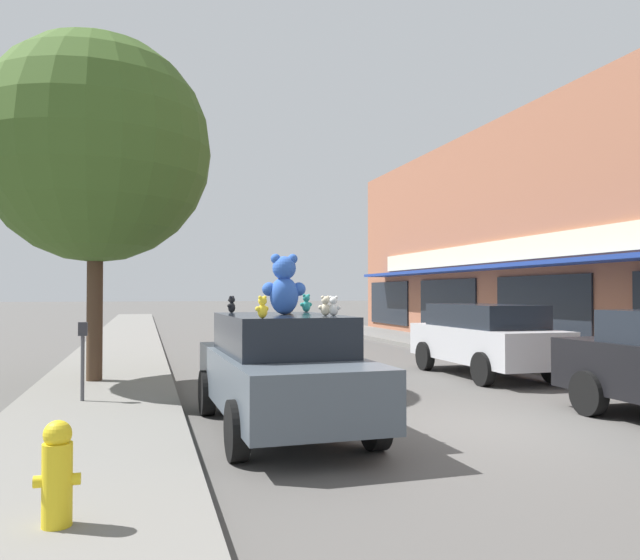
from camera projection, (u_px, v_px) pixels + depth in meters
ground_plane at (483, 426)px, 8.82m from camera, size 260.00×260.00×0.00m
sidewalk_near at (80, 446)px, 7.37m from camera, size 2.58×90.00×0.14m
plush_art_car at (280, 369)px, 8.56m from camera, size 1.96×4.50×1.59m
teddy_bear_giant at (284, 285)px, 8.69m from camera, size 0.63×0.41×0.85m
teddy_bear_brown at (289, 303)px, 9.24m from camera, size 0.24×0.16×0.32m
teddy_bear_cream at (325, 306)px, 8.19m from camera, size 0.19×0.12×0.26m
teddy_bear_yellow at (262, 307)px, 7.39m from camera, size 0.20×0.17×0.27m
teddy_bear_green at (287, 302)px, 9.43m from camera, size 0.25×0.20×0.34m
teddy_bear_black at (232, 305)px, 9.35m from camera, size 0.16×0.19×0.26m
teddy_bear_teal at (306, 303)px, 9.75m from camera, size 0.21×0.14×0.28m
teddy_bear_white at (334, 306)px, 8.18m from camera, size 0.19×0.16×0.26m
parked_car_far_center at (484, 337)px, 14.13m from camera, size 1.85×4.37×1.62m
street_tree at (96, 149)px, 12.49m from camera, size 4.57×4.57×6.92m
fire_hydrant at (57, 473)px, 4.67m from camera, size 0.33×0.22×0.79m
parking_meter at (83, 351)px, 10.08m from camera, size 0.14×0.10×1.27m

